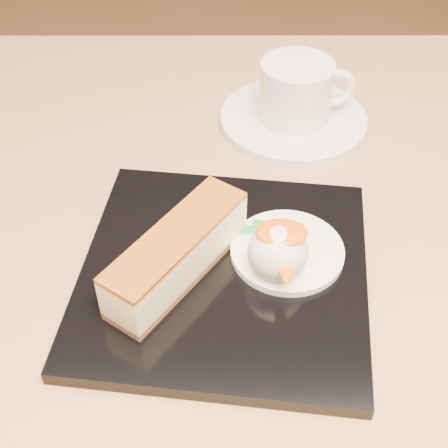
{
  "coord_description": "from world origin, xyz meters",
  "views": [
    {
      "loc": [
        0.03,
        -0.33,
        1.09
      ],
      "look_at": [
        0.03,
        0.02,
        0.76
      ],
      "focal_mm": 50.0,
      "sensor_mm": 36.0,
      "label": 1
    }
  ],
  "objects_px": {
    "saucer": "(293,120)",
    "coffee_cup": "(298,90)",
    "dessert_plate": "(224,273)",
    "cheesecake": "(177,253)",
    "table": "(194,382)",
    "ice_cream_scoop": "(278,252)"
  },
  "relations": [
    {
      "from": "ice_cream_scoop",
      "to": "coffee_cup",
      "type": "xyz_separation_m",
      "value": [
        0.03,
        0.22,
        0.01
      ]
    },
    {
      "from": "table",
      "to": "cheesecake",
      "type": "xyz_separation_m",
      "value": [
        -0.01,
        -0.01,
        0.19
      ]
    },
    {
      "from": "table",
      "to": "cheesecake",
      "type": "relative_size",
      "value": 6.17
    },
    {
      "from": "dessert_plate",
      "to": "cheesecake",
      "type": "distance_m",
      "value": 0.04
    },
    {
      "from": "dessert_plate",
      "to": "cheesecake",
      "type": "xyz_separation_m",
      "value": [
        -0.03,
        -0.0,
        0.03
      ]
    },
    {
      "from": "table",
      "to": "dessert_plate",
      "type": "xyz_separation_m",
      "value": [
        0.03,
        -0.0,
        0.16
      ]
    },
    {
      "from": "dessert_plate",
      "to": "table",
      "type": "bearing_deg",
      "value": 176.36
    },
    {
      "from": "table",
      "to": "saucer",
      "type": "height_order",
      "value": "saucer"
    },
    {
      "from": "table",
      "to": "coffee_cup",
      "type": "relative_size",
      "value": 8.26
    },
    {
      "from": "cheesecake",
      "to": "saucer",
      "type": "height_order",
      "value": "cheesecake"
    },
    {
      "from": "table",
      "to": "cheesecake",
      "type": "height_order",
      "value": "cheesecake"
    },
    {
      "from": "dessert_plate",
      "to": "ice_cream_scoop",
      "type": "xyz_separation_m",
      "value": [
        0.04,
        -0.0,
        0.03
      ]
    },
    {
      "from": "table",
      "to": "coffee_cup",
      "type": "height_order",
      "value": "coffee_cup"
    },
    {
      "from": "saucer",
      "to": "coffee_cup",
      "type": "distance_m",
      "value": 0.04
    },
    {
      "from": "dessert_plate",
      "to": "saucer",
      "type": "relative_size",
      "value": 1.47
    },
    {
      "from": "saucer",
      "to": "coffee_cup",
      "type": "height_order",
      "value": "coffee_cup"
    },
    {
      "from": "ice_cream_scoop",
      "to": "dessert_plate",
      "type": "bearing_deg",
      "value": 172.87
    },
    {
      "from": "saucer",
      "to": "ice_cream_scoop",
      "type": "bearing_deg",
      "value": -98.28
    },
    {
      "from": "saucer",
      "to": "coffee_cup",
      "type": "xyz_separation_m",
      "value": [
        0.0,
        0.0,
        0.04
      ]
    },
    {
      "from": "dessert_plate",
      "to": "saucer",
      "type": "distance_m",
      "value": 0.22
    },
    {
      "from": "table",
      "to": "coffee_cup",
      "type": "xyz_separation_m",
      "value": [
        0.1,
        0.21,
        0.2
      ]
    },
    {
      "from": "ice_cream_scoop",
      "to": "saucer",
      "type": "relative_size",
      "value": 0.3
    }
  ]
}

